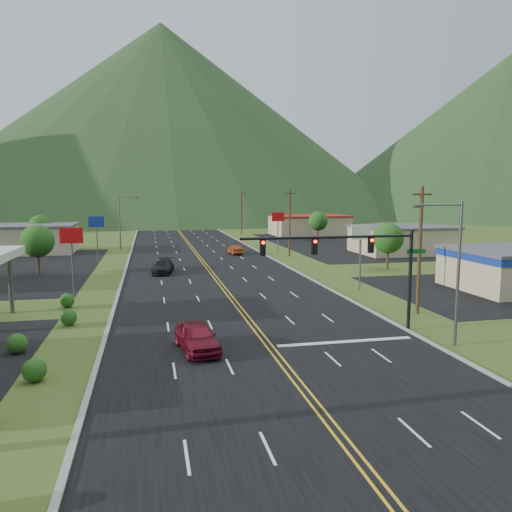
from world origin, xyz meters
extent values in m
plane|color=#344B1B|center=(0.00, 0.00, 0.00)|extent=(500.00, 500.00, 0.00)
cube|color=black|center=(0.00, 0.00, 0.00)|extent=(20.00, 460.00, 0.04)
cube|color=gray|center=(-10.15, 0.00, 0.00)|extent=(0.30, 460.00, 0.14)
cylinder|color=black|center=(10.50, 14.00, 3.50)|extent=(0.24, 0.24, 7.00)
cylinder|color=black|center=(4.50, 14.00, 6.60)|extent=(12.00, 0.18, 0.18)
cube|color=#0C591E|center=(10.90, 14.00, 5.50)|extent=(1.40, 0.06, 0.30)
cube|color=black|center=(7.50, 14.00, 6.00)|extent=(0.35, 0.28, 1.05)
sphere|color=#FF0C05|center=(7.50, 13.82, 6.35)|extent=(0.22, 0.22, 0.22)
cube|color=black|center=(3.50, 14.00, 6.00)|extent=(0.35, 0.28, 1.05)
sphere|color=#FF0C05|center=(3.50, 13.82, 6.35)|extent=(0.22, 0.22, 0.22)
cube|color=black|center=(0.00, 14.00, 6.00)|extent=(0.35, 0.28, 1.05)
sphere|color=#FF0C05|center=(0.00, 13.82, 6.35)|extent=(0.22, 0.22, 0.22)
cylinder|color=#59595E|center=(11.50, 10.00, 4.50)|extent=(0.20, 0.20, 9.00)
cylinder|color=#59595E|center=(10.06, 10.00, 8.80)|extent=(2.88, 0.12, 0.12)
cube|color=#59595E|center=(8.62, 10.00, 8.70)|extent=(0.60, 0.25, 0.18)
cylinder|color=#59595E|center=(-12.00, 70.00, 4.50)|extent=(0.20, 0.20, 9.00)
cylinder|color=#59595E|center=(-10.56, 70.00, 8.80)|extent=(2.88, 0.12, 0.12)
cube|color=#59595E|center=(-9.12, 70.00, 8.70)|extent=(0.60, 0.25, 0.18)
cylinder|color=#59595E|center=(-18.00, 25.00, 2.50)|extent=(0.36, 0.36, 5.00)
cube|color=tan|center=(-28.00, 68.00, 2.10)|extent=(18.00, 11.00, 4.20)
cube|color=#4C4C51|center=(-28.00, 68.00, 4.35)|extent=(18.40, 11.40, 0.30)
cube|color=tan|center=(32.00, 55.00, 2.00)|extent=(14.00, 11.00, 4.00)
cube|color=#4C4C51|center=(32.00, 55.00, 4.15)|extent=(14.40, 11.40, 0.30)
cube|color=tan|center=(28.00, 90.00, 2.10)|extent=(16.00, 12.00, 4.20)
cube|color=maroon|center=(28.00, 90.00, 4.35)|extent=(16.40, 12.40, 0.30)
cylinder|color=#59595E|center=(-14.00, 30.00, 2.50)|extent=(0.16, 0.16, 5.00)
cube|color=red|center=(-14.00, 30.00, 5.70)|extent=(2.00, 0.18, 1.40)
cylinder|color=#59595E|center=(-14.00, 52.00, 2.50)|extent=(0.16, 0.16, 5.00)
cube|color=navy|center=(-14.00, 52.00, 5.70)|extent=(2.00, 0.18, 1.40)
cylinder|color=#59595E|center=(13.00, 28.00, 2.50)|extent=(0.16, 0.16, 5.00)
cube|color=white|center=(13.00, 28.00, 5.70)|extent=(2.00, 0.18, 1.40)
cylinder|color=#59595E|center=(13.00, 60.00, 2.50)|extent=(0.16, 0.16, 5.00)
cube|color=red|center=(13.00, 60.00, 5.70)|extent=(2.00, 0.18, 1.40)
cylinder|color=#382314|center=(-20.00, 45.00, 1.50)|extent=(0.30, 0.30, 3.00)
sphere|color=#1D3F12|center=(-20.00, 45.00, 3.90)|extent=(3.84, 3.84, 3.84)
cylinder|color=#382314|center=(-25.00, 72.00, 1.50)|extent=(0.30, 0.30, 3.00)
sphere|color=#1D3F12|center=(-25.00, 72.00, 3.90)|extent=(3.84, 3.84, 3.84)
cylinder|color=#382314|center=(22.00, 40.00, 1.50)|extent=(0.30, 0.30, 3.00)
sphere|color=#1D3F12|center=(22.00, 40.00, 3.90)|extent=(3.84, 3.84, 3.84)
cylinder|color=#382314|center=(26.00, 78.00, 1.50)|extent=(0.30, 0.30, 3.00)
sphere|color=#1D3F12|center=(26.00, 78.00, 3.90)|extent=(3.84, 3.84, 3.84)
cylinder|color=#382314|center=(13.50, 18.00, 5.00)|extent=(0.28, 0.28, 10.00)
cube|color=#382314|center=(13.50, 18.00, 9.40)|extent=(1.60, 0.12, 0.12)
cylinder|color=#382314|center=(13.50, 55.00, 5.00)|extent=(0.28, 0.28, 10.00)
cube|color=#382314|center=(13.50, 55.00, 9.40)|extent=(1.60, 0.12, 0.12)
cylinder|color=#382314|center=(13.50, 95.00, 5.00)|extent=(0.28, 0.28, 10.00)
cube|color=#382314|center=(13.50, 95.00, 9.40)|extent=(1.60, 0.12, 0.12)
cylinder|color=#382314|center=(13.50, 135.00, 5.00)|extent=(0.28, 0.28, 10.00)
cube|color=#382314|center=(13.50, 135.00, 9.40)|extent=(1.60, 0.12, 0.12)
cone|color=#1F3B1A|center=(0.00, 220.00, 42.50)|extent=(220.00, 220.00, 85.00)
cone|color=#1F3B1A|center=(147.84, 176.19, 35.00)|extent=(180.00, 180.00, 70.00)
imported|color=maroon|center=(-4.48, 12.14, 0.86)|extent=(2.79, 5.29, 1.71)
imported|color=black|center=(-5.65, 42.37, 0.79)|extent=(3.02, 5.71, 1.58)
imported|color=maroon|center=(5.80, 58.71, 0.70)|extent=(1.78, 4.35, 1.40)
camera|label=1|loc=(-7.10, -17.12, 9.53)|focal=35.00mm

